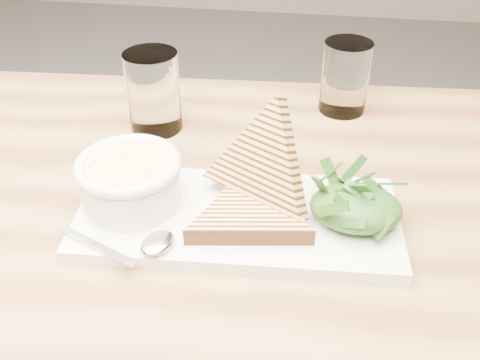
# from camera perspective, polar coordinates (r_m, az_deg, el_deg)

# --- Properties ---
(table_top) EXTENTS (1.20, 0.84, 0.04)m
(table_top) POSITION_cam_1_polar(r_m,az_deg,el_deg) (0.67, -5.16, -5.39)
(table_top) COLOR olive
(table_top) RESTS_ON ground
(table_leg_bl) EXTENTS (0.06, 0.06, 0.71)m
(table_leg_bl) POSITION_cam_1_polar(r_m,az_deg,el_deg) (1.33, -23.64, -5.42)
(table_leg_bl) COLOR olive
(table_leg_bl) RESTS_ON ground
(platter) EXTENTS (0.39, 0.19, 0.02)m
(platter) POSITION_cam_1_polar(r_m,az_deg,el_deg) (0.64, -0.27, -4.08)
(platter) COLOR white
(platter) RESTS_ON table_top
(soup_bowl) EXTENTS (0.12, 0.12, 0.05)m
(soup_bowl) POSITION_cam_1_polar(r_m,az_deg,el_deg) (0.65, -11.54, -0.59)
(soup_bowl) COLOR white
(soup_bowl) RESTS_ON platter
(soup) EXTENTS (0.10, 0.10, 0.01)m
(soup) POSITION_cam_1_polar(r_m,az_deg,el_deg) (0.63, -11.84, 1.47)
(soup) COLOR beige
(soup) RESTS_ON soup_bowl
(bowl_rim) EXTENTS (0.12, 0.12, 0.01)m
(bowl_rim) POSITION_cam_1_polar(r_m,az_deg,el_deg) (0.63, -11.86, 1.62)
(bowl_rim) COLOR white
(bowl_rim) RESTS_ON soup_bowl
(sandwich_flat) EXTENTS (0.19, 0.19, 0.02)m
(sandwich_flat) POSITION_cam_1_polar(r_m,az_deg,el_deg) (0.61, 0.95, -3.66)
(sandwich_flat) COLOR tan
(sandwich_flat) RESTS_ON platter
(sandwich_lean) EXTENTS (0.22, 0.21, 0.19)m
(sandwich_lean) POSITION_cam_1_polar(r_m,az_deg,el_deg) (0.62, 2.40, 1.71)
(sandwich_lean) COLOR tan
(sandwich_lean) RESTS_ON sandwich_flat
(salad_base) EXTENTS (0.10, 0.08, 0.04)m
(salad_base) POSITION_cam_1_polar(r_m,az_deg,el_deg) (0.62, 12.25, -2.89)
(salad_base) COLOR black
(salad_base) RESTS_ON platter
(arugula_pile) EXTENTS (0.11, 0.10, 0.05)m
(arugula_pile) POSITION_cam_1_polar(r_m,az_deg,el_deg) (0.62, 12.33, -2.39)
(arugula_pile) COLOR #306120
(arugula_pile) RESTS_ON platter
(spoon_bowl) EXTENTS (0.05, 0.05, 0.01)m
(spoon_bowl) POSITION_cam_1_polar(r_m,az_deg,el_deg) (0.59, -8.80, -6.65)
(spoon_bowl) COLOR silver
(spoon_bowl) RESTS_ON platter
(spoon_handle) EXTENTS (0.10, 0.05, 0.00)m
(spoon_handle) POSITION_cam_1_polar(r_m,az_deg,el_deg) (0.60, -15.14, -6.70)
(spoon_handle) COLOR silver
(spoon_handle) RESTS_ON platter
(glass_near) EXTENTS (0.08, 0.08, 0.12)m
(glass_near) POSITION_cam_1_polar(r_m,az_deg,el_deg) (0.81, -9.20, 9.26)
(glass_near) COLOR white
(glass_near) RESTS_ON table_top
(glass_far) EXTENTS (0.07, 0.07, 0.11)m
(glass_far) POSITION_cam_1_polar(r_m,az_deg,el_deg) (0.87, 11.15, 10.71)
(glass_far) COLOR white
(glass_far) RESTS_ON table_top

